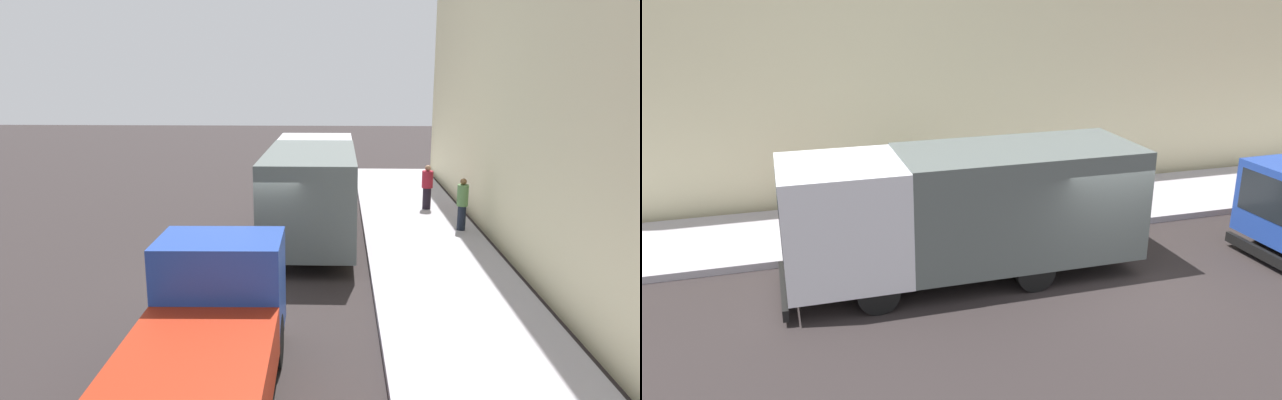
# 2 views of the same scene
# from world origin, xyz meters

# --- Properties ---
(ground) EXTENTS (80.00, 80.00, 0.00)m
(ground) POSITION_xyz_m (0.00, 0.00, 0.00)
(ground) COLOR #2B2525
(sidewalk) EXTENTS (3.61, 30.00, 0.18)m
(sidewalk) POSITION_xyz_m (4.81, 0.00, 0.09)
(sidewalk) COLOR #A49FA7
(sidewalk) RESTS_ON ground
(building_facade) EXTENTS (0.50, 30.00, 10.55)m
(building_facade) POSITION_xyz_m (7.11, 0.00, 5.28)
(building_facade) COLOR beige
(building_facade) RESTS_ON ground
(large_utility_truck) EXTENTS (2.52, 7.87, 2.89)m
(large_utility_truck) POSITION_xyz_m (1.38, 3.15, 1.63)
(large_utility_truck) COLOR white
(large_utility_truck) RESTS_ON ground
(pedestrian_walking) EXTENTS (0.47, 0.47, 1.65)m
(pedestrian_walking) POSITION_xyz_m (6.06, 3.53, 1.05)
(pedestrian_walking) COLOR black
(pedestrian_walking) RESTS_ON sidewalk
(pedestrian_standing) EXTENTS (0.53, 0.53, 1.61)m
(pedestrian_standing) POSITION_xyz_m (5.39, 6.34, 1.01)
(pedestrian_standing) COLOR black
(pedestrian_standing) RESTS_ON sidewalk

